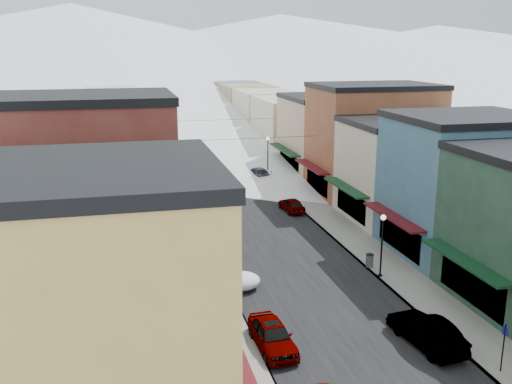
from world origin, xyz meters
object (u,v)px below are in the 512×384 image
trash_can (370,260)px  car_silver_sedan (272,335)px  car_green_sedan (426,331)px  streetlamp_near (382,238)px  car_dark_hatch (202,206)px

trash_can → car_silver_sedan: bearing=-136.9°
car_silver_sedan → car_green_sedan: 8.06m
car_green_sedan → car_silver_sedan: bearing=-19.0°
car_green_sedan → trash_can: (1.60, 10.48, -0.18)m
car_silver_sedan → streetlamp_near: streetlamp_near is taller
trash_can → streetlamp_near: streetlamp_near is taller
streetlamp_near → trash_can: bearing=90.0°
streetlamp_near → car_silver_sedan: bearing=-142.9°
car_silver_sedan → car_dark_hatch: car_silver_sedan is taller
car_silver_sedan → streetlamp_near: (9.50, 7.18, 2.12)m
streetlamp_near → car_dark_hatch: bearing=117.8°
streetlamp_near → car_green_sedan: bearing=-100.3°
car_dark_hatch → trash_can: (9.50, -16.30, -0.06)m
car_dark_hatch → streetlamp_near: bearing=-67.1°
car_dark_hatch → car_green_sedan: bearing=-78.5°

